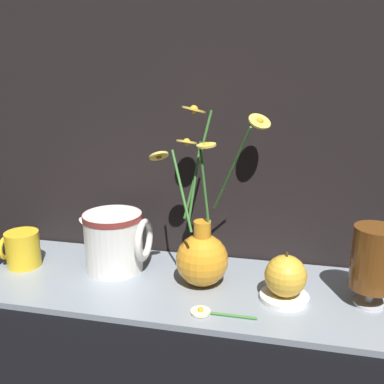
# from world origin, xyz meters

# --- Properties ---
(ground_plane) EXTENTS (6.00, 6.00, 0.00)m
(ground_plane) POSITION_xyz_m (0.00, 0.00, 0.00)
(ground_plane) COLOR black
(shelf) EXTENTS (0.86, 0.29, 0.01)m
(shelf) POSITION_xyz_m (0.00, 0.00, 0.01)
(shelf) COLOR gray
(shelf) RESTS_ON ground_plane
(backdrop_wall) EXTENTS (1.36, 0.02, 1.10)m
(backdrop_wall) POSITION_xyz_m (0.00, 0.16, 0.55)
(backdrop_wall) COLOR black
(backdrop_wall) RESTS_ON ground_plane
(vase_with_flowers) EXTENTS (0.22, 0.18, 0.35)m
(vase_with_flowers) POSITION_xyz_m (0.03, 0.01, 0.08)
(vase_with_flowers) COLOR orange
(vase_with_flowers) RESTS_ON shelf
(yellow_mug) EXTENTS (0.08, 0.07, 0.08)m
(yellow_mug) POSITION_xyz_m (-0.37, 0.01, 0.05)
(yellow_mug) COLOR yellow
(yellow_mug) RESTS_ON shelf
(ceramic_pitcher) EXTENTS (0.15, 0.13, 0.14)m
(ceramic_pitcher) POSITION_xyz_m (-0.17, 0.03, 0.08)
(ceramic_pitcher) COLOR white
(ceramic_pitcher) RESTS_ON shelf
(tea_glass) EXTENTS (0.08, 0.08, 0.15)m
(tea_glass) POSITION_xyz_m (0.34, -0.01, 0.10)
(tea_glass) COLOR silver
(tea_glass) RESTS_ON shelf
(saucer_plate) EXTENTS (0.09, 0.09, 0.01)m
(saucer_plate) POSITION_xyz_m (0.19, -0.02, 0.02)
(saucer_plate) COLOR white
(saucer_plate) RESTS_ON shelf
(orange_fruit) EXTENTS (0.08, 0.08, 0.09)m
(orange_fruit) POSITION_xyz_m (0.19, -0.02, 0.06)
(orange_fruit) COLOR gold
(orange_fruit) RESTS_ON saucer_plate
(loose_daisy) EXTENTS (0.12, 0.04, 0.01)m
(loose_daisy) POSITION_xyz_m (0.06, -0.10, 0.02)
(loose_daisy) COLOR #3D7A33
(loose_daisy) RESTS_ON shelf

